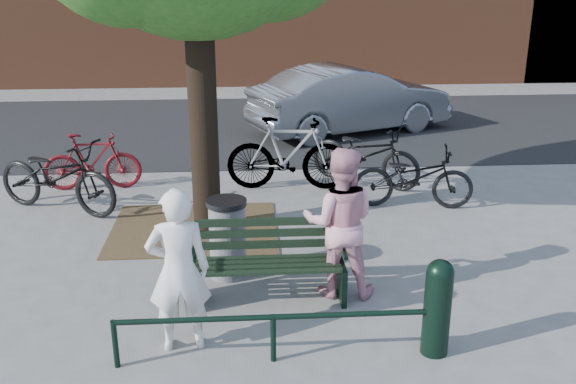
{
  "coord_description": "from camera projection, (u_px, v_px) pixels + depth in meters",
  "views": [
    {
      "loc": [
        -0.23,
        -6.55,
        3.62
      ],
      "look_at": [
        0.29,
        1.0,
        0.96
      ],
      "focal_mm": 40.0,
      "sensor_mm": 36.0,
      "label": 1
    }
  ],
  "objects": [
    {
      "name": "ground",
      "position": [
        269.0,
        300.0,
        7.38
      ],
      "size": [
        90.0,
        90.0,
        0.0
      ],
      "primitive_type": "plane",
      "color": "gray",
      "rests_on": "ground"
    },
    {
      "name": "dirt_pit",
      "position": [
        194.0,
        228.0,
        9.38
      ],
      "size": [
        2.4,
        2.0,
        0.02
      ],
      "primitive_type": "cube",
      "color": "brown",
      "rests_on": "ground"
    },
    {
      "name": "road",
      "position": [
        254.0,
        127.0,
        15.38
      ],
      "size": [
        40.0,
        7.0,
        0.01
      ],
      "primitive_type": "cube",
      "color": "black",
      "rests_on": "ground"
    },
    {
      "name": "park_bench",
      "position": [
        268.0,
        260.0,
        7.3
      ],
      "size": [
        1.74,
        0.54,
        0.97
      ],
      "color": "black",
      "rests_on": "ground"
    },
    {
      "name": "guard_railing",
      "position": [
        273.0,
        324.0,
        6.12
      ],
      "size": [
        3.06,
        0.06,
        0.51
      ],
      "color": "black",
      "rests_on": "ground"
    },
    {
      "name": "person_left",
      "position": [
        179.0,
        271.0,
        6.21
      ],
      "size": [
        0.66,
        0.47,
        1.69
      ],
      "primitive_type": "imported",
      "rotation": [
        0.0,
        0.0,
        3.25
      ],
      "color": "white",
      "rests_on": "ground"
    },
    {
      "name": "person_right",
      "position": [
        340.0,
        222.0,
        7.28
      ],
      "size": [
        0.95,
        0.79,
        1.76
      ],
      "primitive_type": "imported",
      "rotation": [
        0.0,
        0.0,
        2.99
      ],
      "color": "pink",
      "rests_on": "ground"
    },
    {
      "name": "bollard",
      "position": [
        438.0,
        304.0,
        6.21
      ],
      "size": [
        0.27,
        0.27,
        1.01
      ],
      "color": "black",
      "rests_on": "ground"
    },
    {
      "name": "litter_bin",
      "position": [
        228.0,
        238.0,
        7.81
      ],
      "size": [
        0.49,
        0.49,
        1.0
      ],
      "color": "gray",
      "rests_on": "ground"
    },
    {
      "name": "bicycle_a",
      "position": [
        57.0,
        176.0,
        9.9
      ],
      "size": [
        2.3,
        1.64,
        1.15
      ],
      "primitive_type": "imported",
      "rotation": [
        0.0,
        0.0,
        1.12
      ],
      "color": "black",
      "rests_on": "ground"
    },
    {
      "name": "bicycle_b",
      "position": [
        92.0,
        162.0,
        10.92
      ],
      "size": [
        1.67,
        0.58,
        0.99
      ],
      "primitive_type": "imported",
      "rotation": [
        0.0,
        0.0,
        1.64
      ],
      "color": "#5A0C11",
      "rests_on": "ground"
    },
    {
      "name": "bicycle_c",
      "position": [
        413.0,
        177.0,
        10.1
      ],
      "size": [
        1.96,
        0.94,
        0.99
      ],
      "primitive_type": "imported",
      "rotation": [
        0.0,
        0.0,
        1.41
      ],
      "color": "black",
      "rests_on": "ground"
    },
    {
      "name": "bicycle_d",
      "position": [
        288.0,
        154.0,
        10.89
      ],
      "size": [
        2.15,
        0.78,
        1.26
      ],
      "primitive_type": "imported",
      "rotation": [
        0.0,
        0.0,
        1.48
      ],
      "color": "gray",
      "rests_on": "ground"
    },
    {
      "name": "bicycle_e",
      "position": [
        365.0,
        154.0,
        11.19
      ],
      "size": [
        2.1,
        1.83,
        1.09
      ],
      "primitive_type": "imported",
      "rotation": [
        0.0,
        0.0,
        0.93
      ],
      "color": "black",
      "rests_on": "ground"
    },
    {
      "name": "parked_car",
      "position": [
        351.0,
        99.0,
        14.65
      ],
      "size": [
        4.92,
        3.29,
        1.53
      ],
      "primitive_type": "imported",
      "rotation": [
        0.0,
        0.0,
        1.97
      ],
      "color": "gray",
      "rests_on": "ground"
    }
  ]
}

